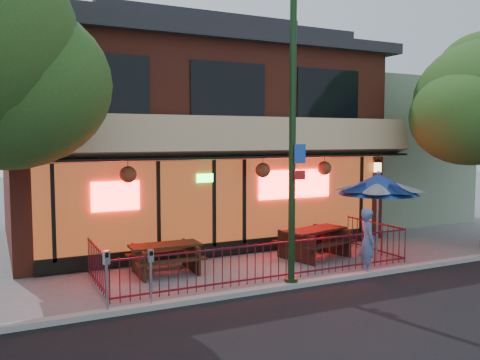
# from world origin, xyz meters

# --- Properties ---
(ground) EXTENTS (80.00, 80.00, 0.00)m
(ground) POSITION_xyz_m (0.00, 0.00, 0.00)
(ground) COLOR gray
(ground) RESTS_ON ground
(curb) EXTENTS (80.00, 0.25, 0.12)m
(curb) POSITION_xyz_m (0.00, -0.50, 0.06)
(curb) COLOR #999993
(curb) RESTS_ON ground
(restaurant_building) EXTENTS (12.96, 9.49, 8.05)m
(restaurant_building) POSITION_xyz_m (0.00, 7.11, 4.13)
(restaurant_building) COLOR maroon
(restaurant_building) RESTS_ON ground
(neighbor_building) EXTENTS (6.00, 7.00, 6.00)m
(neighbor_building) POSITION_xyz_m (9.00, 7.70, 3.00)
(neighbor_building) COLOR gray
(neighbor_building) RESTS_ON ground
(patio_fence) EXTENTS (8.44, 2.62, 1.00)m
(patio_fence) POSITION_xyz_m (0.00, 0.50, 0.63)
(patio_fence) COLOR #4F111D
(patio_fence) RESTS_ON ground
(street_light) EXTENTS (0.43, 0.32, 7.00)m
(street_light) POSITION_xyz_m (0.00, -0.40, 3.15)
(street_light) COLOR black
(street_light) RESTS_ON ground
(picnic_table_left) EXTENTS (1.86, 1.43, 0.79)m
(picnic_table_left) POSITION_xyz_m (-2.36, 2.06, 0.52)
(picnic_table_left) COLOR #332212
(picnic_table_left) RESTS_ON ground
(picnic_table_right) EXTENTS (2.34, 1.99, 0.87)m
(picnic_table_right) POSITION_xyz_m (2.20, 1.84, 0.57)
(picnic_table_right) COLOR black
(picnic_table_right) RESTS_ON ground
(patio_umbrella) EXTENTS (2.30, 2.30, 2.63)m
(patio_umbrella) POSITION_xyz_m (3.60, 0.70, 2.24)
(patio_umbrella) COLOR gray
(patio_umbrella) RESTS_ON ground
(pedestrian) EXTENTS (0.60, 0.74, 1.75)m
(pedestrian) POSITION_xyz_m (2.36, -0.35, 0.87)
(pedestrian) COLOR #4E679D
(pedestrian) RESTS_ON ground
(parking_meter_near) EXTENTS (0.11, 0.10, 1.26)m
(parking_meter_near) POSITION_xyz_m (-3.48, -0.48, 0.85)
(parking_meter_near) COLOR #9D9FA6
(parking_meter_near) RESTS_ON ground
(parking_meter_far) EXTENTS (0.14, 0.13, 1.32)m
(parking_meter_far) POSITION_xyz_m (-4.39, -0.48, 0.90)
(parking_meter_far) COLOR gray
(parking_meter_far) RESTS_ON ground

